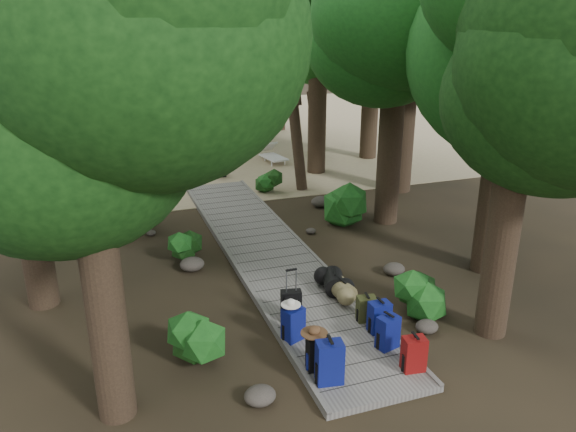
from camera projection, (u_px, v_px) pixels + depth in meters
name	position (u px, v px, depth m)	size (l,w,h in m)	color
ground	(281.00, 271.00, 12.93)	(120.00, 120.00, 0.00)	#332819
sand_beach	(174.00, 135.00, 27.10)	(40.00, 22.00, 0.02)	tan
boardwalk	(268.00, 252.00, 13.80)	(2.00, 12.00, 0.12)	slate
backpack_left_a	(330.00, 360.00, 8.75)	(0.42, 0.29, 0.78)	navy
backpack_left_b	(318.00, 351.00, 9.11)	(0.35, 0.25, 0.65)	black
backpack_left_c	(293.00, 322.00, 9.92)	(0.37, 0.26, 0.68)	navy
backpack_right_a	(414.00, 352.00, 9.08)	(0.36, 0.26, 0.65)	maroon
backpack_right_b	(388.00, 331.00, 9.68)	(0.37, 0.26, 0.66)	navy
backpack_right_c	(379.00, 315.00, 10.18)	(0.38, 0.27, 0.65)	navy
backpack_right_d	(366.00, 307.00, 10.57)	(0.35, 0.25, 0.54)	#383E1D
duffel_right_khaki	(342.00, 290.00, 11.40)	(0.39, 0.58, 0.39)	olive
duffel_right_black	(334.00, 282.00, 11.70)	(0.43, 0.68, 0.43)	black
suitcase_on_boardwalk	(291.00, 305.00, 10.59)	(0.38, 0.21, 0.59)	black
lone_suitcase_on_sand	(220.00, 168.00, 20.17)	(0.41, 0.23, 0.64)	black
hat_brown	(314.00, 330.00, 8.99)	(0.44, 0.44, 0.13)	#51351E
hat_white	(291.00, 302.00, 9.80)	(0.35, 0.35, 0.12)	silver
kayak	(108.00, 170.00, 20.51)	(0.77, 3.53, 0.35)	#B60F10
sun_lounger	(274.00, 154.00, 22.13)	(0.67, 2.07, 0.67)	silver
tree_right_a	(520.00, 113.00, 9.09)	(4.90, 4.90, 8.17)	black
tree_right_b	(511.00, 63.00, 11.45)	(5.21, 5.21, 9.31)	black
tree_right_c	(396.00, 51.00, 14.44)	(5.40, 5.40, 9.35)	black
tree_right_d	(411.00, 11.00, 16.90)	(6.17, 6.17, 11.32)	black
tree_right_e	(318.00, 39.00, 19.32)	(5.26, 5.26, 9.47)	black
tree_right_f	(374.00, 34.00, 21.38)	(5.42, 5.42, 9.67)	black
tree_left_a	(86.00, 157.00, 7.02)	(4.70, 4.70, 7.84)	black
tree_left_b	(9.00, 90.00, 10.02)	(4.79, 4.79, 8.61)	black
tree_left_c	(102.00, 103.00, 13.52)	(4.09, 4.09, 7.11)	black
tree_back_a	(135.00, 53.00, 24.75)	(4.54, 4.54, 7.87)	black
tree_back_b	(207.00, 19.00, 25.89)	(5.97, 5.97, 10.66)	black
tree_back_c	(279.00, 37.00, 26.93)	(4.99, 4.99, 8.99)	black
tree_back_d	(37.00, 54.00, 23.05)	(4.80, 4.80, 7.99)	black
palm_right_a	(304.00, 59.00, 17.75)	(4.96, 4.96, 8.45)	#143B10
palm_right_b	(316.00, 59.00, 22.88)	(3.96, 3.96, 7.66)	#143B10
palm_right_c	(247.00, 68.00, 23.39)	(4.30, 4.30, 6.84)	#143B10
palm_left_a	(53.00, 89.00, 15.63)	(4.55, 4.55, 7.24)	#143B10
rock_left_a	(260.00, 396.00, 8.53)	(0.49, 0.45, 0.27)	#4C473F
rock_left_b	(197.00, 321.00, 10.69)	(0.32, 0.29, 0.18)	#4C473F
rock_left_c	(192.00, 264.00, 12.93)	(0.57, 0.51, 0.31)	#4C473F
rock_left_d	(151.00, 233.00, 14.99)	(0.26, 0.23, 0.14)	#4C473F
rock_right_a	(427.00, 327.00, 10.44)	(0.43, 0.39, 0.24)	#4C473F
rock_right_b	(394.00, 269.00, 12.73)	(0.49, 0.44, 0.27)	#4C473F
rock_right_c	(311.00, 231.00, 15.11)	(0.27, 0.25, 0.15)	#4C473F
rock_right_d	(321.00, 202.00, 17.18)	(0.58, 0.52, 0.32)	#4C473F
shrub_left_a	(201.00, 337.00, 9.42)	(1.10, 1.10, 0.99)	#164A17
shrub_left_b	(184.00, 247.00, 13.31)	(0.82, 0.82, 0.74)	#164A17
shrub_left_c	(133.00, 208.00, 15.59)	(1.09, 1.09, 0.98)	#164A17
shrub_right_a	(415.00, 296.00, 10.92)	(0.95, 0.95, 0.85)	#164A17
shrub_right_b	(346.00, 205.00, 15.53)	(1.34, 1.34, 1.21)	#164A17
shrub_right_c	(270.00, 182.00, 18.51)	(0.77, 0.77, 0.70)	#164A17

